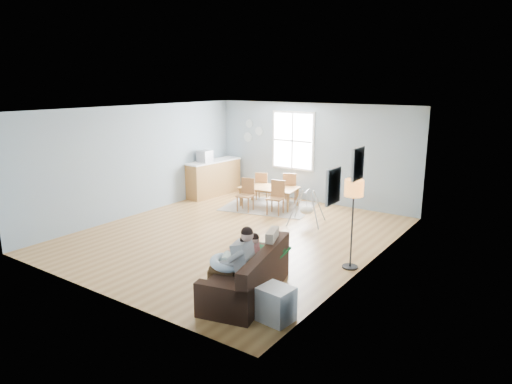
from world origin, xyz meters
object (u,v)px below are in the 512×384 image
Objects in this scene: floor_lamp at (354,196)px; baby_swing at (307,209)px; monitor at (205,156)px; chair_nw at (262,185)px; sofa at (249,278)px; storage_cube at (276,304)px; toddler at (249,251)px; dining_table at (269,197)px; father at (235,261)px; counter at (214,178)px; chair_se at (276,195)px; chair_ne at (290,186)px; chair_sw at (246,193)px.

baby_swing is at bearing 135.79° from floor_lamp.
chair_nw is at bearing 22.02° from monitor.
sofa reaches higher than storage_cube.
toddler is 0.95× the size of chair_nw.
baby_swing reaches higher than storage_cube.
dining_table is (-2.48, 4.35, -0.39)m from toddler.
baby_swing is (-0.98, 4.03, -0.29)m from father.
chair_nw is 1.83m from monitor.
counter is (-4.52, 4.53, -0.13)m from toddler.
chair_se is 1.00× the size of chair_ne.
father reaches higher than counter.
father is at bearing -71.20° from dining_table.
chair_sw is 0.99× the size of chair_ne.
chair_se is 2.31× the size of monitor.
sofa is 3.88m from baby_swing.
chair_ne is at bearing 114.17° from sofa.
monitor is (-2.34, -0.81, 0.72)m from chair_ne.
chair_se is (-2.82, 4.49, 0.23)m from storage_cube.
chair_ne is at bearing 118.78° from storage_cube.
chair_nw is at bearing 149.41° from baby_swing.
chair_nw is 0.95× the size of chair_ne.
sofa is at bearing -65.83° from chair_ne.
counter reaches higher than storage_cube.
storage_cube is at bearing -9.98° from father.
chair_se is 0.45× the size of counter.
toddler is 0.47× the size of floor_lamp.
sofa is at bearing -74.57° from baby_swing.
counter is (-4.58, 4.98, -0.12)m from father.
baby_swing is at bearing 104.42° from toddler.
father is at bearing -65.22° from chair_se.
chair_sw is at bearing -166.88° from chair_se.
chair_se is 1.38m from chair_nw.
baby_swing is at bearing -35.27° from dining_table.
father is 5.02m from chair_sw.
storage_cube is 0.33× the size of dining_table.
counter is 1.95× the size of baby_swing.
storage_cube is at bearing -50.01° from chair_sw.
chair_ne is at bearing 113.78° from toddler.
sofa is 2.40× the size of chair_ne.
baby_swing is (1.82, -0.13, -0.11)m from chair_sw.
dining_table is 0.71m from chair_nw.
father is 0.80× the size of dining_table.
dining_table is 0.80× the size of counter.
monitor reaches higher than storage_cube.
baby_swing is (-1.03, 3.74, 0.08)m from sofa.
dining_table is at bearing 119.87° from sofa.
chair_se is 1.12m from chair_ne.
monitor reaches higher than counter.
monitor is (-4.54, 4.18, 0.54)m from toddler.
chair_ne is at bearing 18.97° from monitor.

